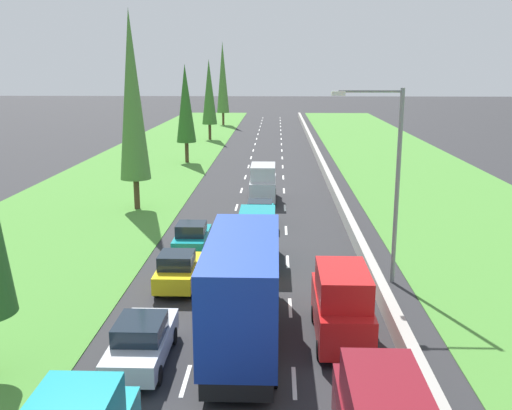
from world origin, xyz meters
TOP-DOWN VIEW (x-y plane):
  - ground_plane at (0.00, 60.00)m, footprint 300.00×300.00m
  - grass_verge_left at (-12.65, 60.00)m, footprint 14.00×140.00m
  - grass_verge_right at (14.35, 60.00)m, footprint 14.00×140.00m
  - median_barrier at (5.70, 60.00)m, footprint 0.44×120.00m
  - lane_markings at (0.00, 60.00)m, footprint 3.64×116.00m
  - blue_box_truck_centre_lane at (0.00, 17.80)m, footprint 2.46×9.40m
  - silver_sedan_left_lane at (-3.40, 16.10)m, footprint 1.82×4.50m
  - yellow_hatchback_left_lane at (-3.35, 23.19)m, footprint 1.74×3.90m
  - teal_van_centre_lane at (0.17, 26.65)m, footprint 1.96×4.90m
  - teal_hatchback_centre_lane at (0.10, 33.86)m, footprint 1.74×3.90m
  - teal_hatchback_left_lane at (-3.43, 28.37)m, footprint 1.74×3.90m
  - silver_van_centre_lane at (0.12, 41.18)m, footprint 1.96×4.90m
  - red_van_right_lane at (3.55, 18.12)m, footprint 1.96×4.90m
  - poplar_tree_second at (-8.82, 38.32)m, footprint 2.14×2.14m
  - poplar_tree_third at (-8.43, 59.34)m, footprint 2.06×2.06m
  - poplar_tree_fourth at (-8.27, 79.64)m, footprint 2.08×2.08m
  - poplar_tree_fifth at (-8.35, 101.24)m, footprint 2.16×2.16m
  - street_light_mast at (6.27, 24.22)m, footprint 3.20×0.28m

SIDE VIEW (x-z plane):
  - ground_plane at x=0.00m, z-range 0.00..0.00m
  - lane_markings at x=0.00m, z-range 0.00..0.01m
  - grass_verge_left at x=-12.65m, z-range 0.00..0.04m
  - grass_verge_right at x=14.35m, z-range 0.00..0.04m
  - median_barrier at x=5.70m, z-range 0.00..0.85m
  - silver_sedan_left_lane at x=-3.40m, z-range -0.01..1.63m
  - yellow_hatchback_left_lane at x=-3.35m, z-range -0.02..1.70m
  - teal_hatchback_centre_lane at x=0.10m, z-range -0.02..1.70m
  - teal_hatchback_left_lane at x=-3.43m, z-range -0.02..1.70m
  - teal_van_centre_lane at x=0.17m, z-range -0.01..2.81m
  - silver_van_centre_lane at x=0.12m, z-range -0.01..2.81m
  - red_van_right_lane at x=3.55m, z-range -0.01..2.81m
  - blue_box_truck_centre_lane at x=0.00m, z-range 0.09..4.27m
  - street_light_mast at x=6.27m, z-range 0.73..9.73m
  - poplar_tree_third at x=-8.43m, z-range 1.05..11.35m
  - poplar_tree_fourth at x=-8.27m, z-range 1.05..12.11m
  - poplar_tree_second at x=-8.82m, z-range 1.05..14.84m
  - poplar_tree_fifth at x=-8.35m, z-range 1.05..15.36m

